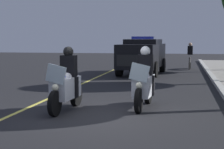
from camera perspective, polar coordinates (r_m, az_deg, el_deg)
ground_plane at (r=9.37m, az=-1.76°, el=-6.36°), size 80.00×80.00×0.00m
lane_stripe_center at (r=10.09m, az=-14.32°, el=-5.65°), size 48.00×0.12×0.01m
police_motorcycle_lead_left at (r=10.00m, az=-7.04°, el=-1.58°), size 2.14×0.62×1.72m
police_motorcycle_lead_right at (r=10.38m, az=4.91°, el=-1.31°), size 2.14×0.62×1.72m
police_suv at (r=20.32m, az=4.67°, el=3.05°), size 5.03×2.36×2.05m
cyclist_background at (r=24.05m, az=11.87°, el=2.80°), size 1.76×0.34×1.69m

